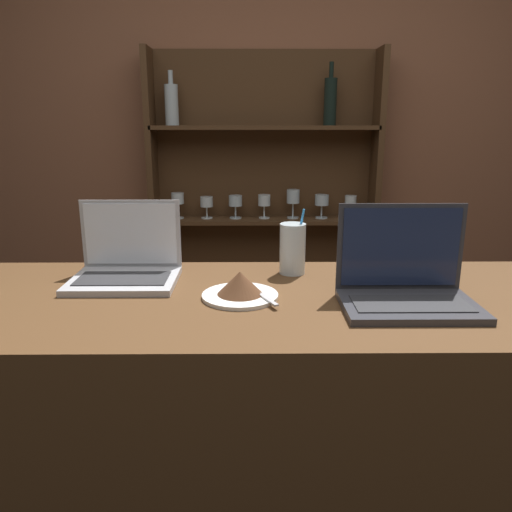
{
  "coord_description": "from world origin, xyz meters",
  "views": [
    {
      "loc": [
        -0.14,
        -0.89,
        1.52
      ],
      "look_at": [
        -0.12,
        0.36,
        1.18
      ],
      "focal_mm": 35.0,
      "sensor_mm": 36.0,
      "label": 1
    }
  ],
  "objects_px": {
    "laptop_near": "(127,264)",
    "cake_plate": "(240,287)",
    "water_glass": "(293,249)",
    "laptop_far": "(406,283)"
  },
  "relations": [
    {
      "from": "laptop_near",
      "to": "laptop_far",
      "type": "xyz_separation_m",
      "value": [
        0.73,
        -0.2,
        0.01
      ]
    },
    {
      "from": "cake_plate",
      "to": "laptop_near",
      "type": "bearing_deg",
      "value": 154.64
    },
    {
      "from": "laptop_far",
      "to": "water_glass",
      "type": "distance_m",
      "value": 0.37
    },
    {
      "from": "laptop_near",
      "to": "cake_plate",
      "type": "distance_m",
      "value": 0.36
    },
    {
      "from": "laptop_far",
      "to": "cake_plate",
      "type": "bearing_deg",
      "value": 173.14
    },
    {
      "from": "laptop_near",
      "to": "cake_plate",
      "type": "bearing_deg",
      "value": -25.36
    },
    {
      "from": "water_glass",
      "to": "laptop_far",
      "type": "bearing_deg",
      "value": -45.79
    },
    {
      "from": "cake_plate",
      "to": "water_glass",
      "type": "relative_size",
      "value": 1.01
    },
    {
      "from": "laptop_near",
      "to": "cake_plate",
      "type": "height_order",
      "value": "laptop_near"
    },
    {
      "from": "laptop_near",
      "to": "water_glass",
      "type": "distance_m",
      "value": 0.48
    }
  ]
}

